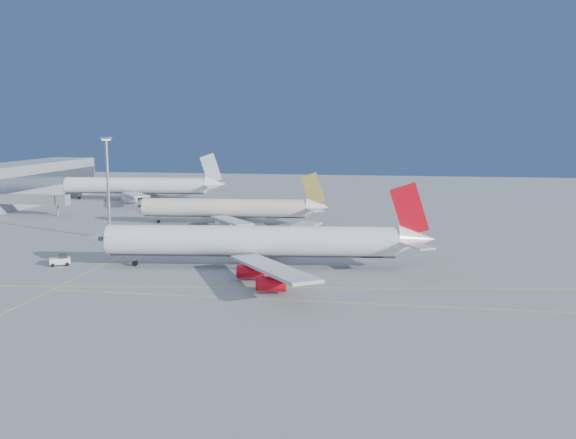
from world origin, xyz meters
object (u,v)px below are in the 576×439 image
(airliner_virgin, at_px, (259,242))
(light_mast, at_px, (108,179))
(pushback_tug, at_px, (60,260))
(airliner_third, at_px, (139,186))
(airliner_etihad, at_px, (229,208))

(airliner_virgin, distance_m, light_mast, 53.33)
(pushback_tug, distance_m, light_mast, 34.76)
(airliner_third, distance_m, light_mast, 85.77)
(airliner_etihad, relative_size, light_mast, 2.28)
(airliner_etihad, xyz_separation_m, airliner_third, (-49.44, 53.16, 0.79))
(light_mast, bearing_deg, airliner_virgin, -30.53)
(pushback_tug, height_order, light_mast, light_mast)
(airliner_virgin, distance_m, pushback_tug, 42.27)
(airliner_virgin, xyz_separation_m, pushback_tug, (-41.76, -4.88, -4.32))
(airliner_etihad, height_order, pushback_tug, airliner_etihad)
(airliner_virgin, xyz_separation_m, light_mast, (-45.12, 26.61, 10.01))
(airliner_virgin, relative_size, airliner_third, 1.07)
(airliner_etihad, height_order, airliner_third, airliner_third)
(airliner_etihad, bearing_deg, light_mast, -135.34)
(airliner_etihad, xyz_separation_m, light_mast, (-24.42, -28.29, 10.67))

